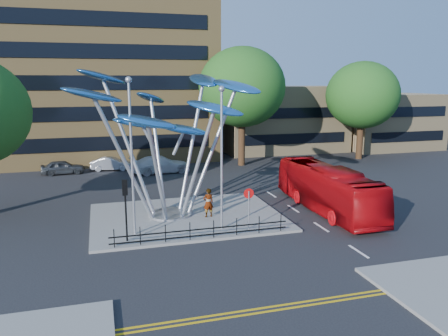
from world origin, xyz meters
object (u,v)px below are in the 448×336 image
object	(u,v)px
tree_right	(242,87)
pedestrian	(208,203)
street_lamp_right	(222,146)
no_entry_sign_island	(249,202)
leaf_sculpture	(166,111)
street_lamp_left	(131,143)
tree_far	(363,95)
parked_car_left	(63,167)
parked_car_mid	(111,164)
traffic_light_island	(125,197)
red_bus	(327,189)
parked_car_right	(161,164)

from	to	relation	value
tree_right	pedestrian	distance (m)	19.56
street_lamp_right	no_entry_sign_island	xyz separation A→B (m)	(1.50, -0.48, -3.28)
leaf_sculpture	street_lamp_left	distance (m)	4.28
leaf_sculpture	street_lamp_right	bearing A→B (deg)	-55.09
no_entry_sign_island	tree_far	bearing A→B (deg)	44.25
tree_right	leaf_sculpture	size ratio (longest dim) A/B	0.95
parked_car_left	parked_car_mid	xyz separation A→B (m)	(4.50, 0.54, -0.02)
pedestrian	traffic_light_island	bearing A→B (deg)	20.44
tree_far	street_lamp_right	size ratio (longest dim) A/B	1.30
tree_far	parked_car_left	distance (m)	32.32
red_bus	parked_car_mid	size ratio (longest dim) A/B	2.80
street_lamp_left	red_bus	world-z (taller)	street_lamp_left
tree_right	no_entry_sign_island	size ratio (longest dim) A/B	4.94
street_lamp_right	tree_right	bearing A→B (deg)	68.46
street_lamp_right	parked_car_mid	distance (m)	21.26
no_entry_sign_island	red_bus	world-z (taller)	red_bus
street_lamp_right	parked_car_mid	size ratio (longest dim) A/B	2.11
tree_right	parked_car_right	world-z (taller)	tree_right
red_bus	tree_right	bearing A→B (deg)	92.19
street_lamp_right	pedestrian	size ratio (longest dim) A/B	4.44
traffic_light_island	no_entry_sign_island	distance (m)	7.05
leaf_sculpture	street_lamp_left	xyz separation A→B (m)	(-2.43, -3.18, -1.52)
street_lamp_right	parked_car_left	bearing A→B (deg)	117.60
leaf_sculpture	red_bus	bearing A→B (deg)	-9.03
leaf_sculpture	pedestrian	bearing A→B (deg)	-28.01
street_lamp_right	parked_car_right	bearing A→B (deg)	93.84
parked_car_left	no_entry_sign_island	bearing A→B (deg)	-153.84
leaf_sculpture	parked_car_right	bearing A→B (deg)	84.21
leaf_sculpture	traffic_light_island	distance (m)	6.65
pedestrian	parked_car_right	size ratio (longest dim) A/B	0.33
leaf_sculpture	tree_far	bearing A→B (deg)	32.48
tree_right	tree_far	xyz separation A→B (m)	(14.00, 0.00, -0.93)
tree_far	tree_right	bearing A→B (deg)	-180.00
tree_right	red_bus	distance (m)	18.21
traffic_light_island	parked_car_left	distance (m)	20.59
street_lamp_left	traffic_light_island	world-z (taller)	street_lamp_left
street_lamp_left	pedestrian	xyz separation A→B (m)	(4.79, 1.92, -4.27)
no_entry_sign_island	parked_car_left	bearing A→B (deg)	120.34
leaf_sculpture	no_entry_sign_island	size ratio (longest dim) A/B	5.19
street_lamp_right	parked_car_mid	bearing A→B (deg)	105.83
leaf_sculpture	pedestrian	world-z (taller)	leaf_sculpture
tree_far	street_lamp_left	bearing A→B (deg)	-145.08
street_lamp_left	pedestrian	distance (m)	6.70
tree_right	leaf_sculpture	xyz separation A→B (m)	(-10.07, -15.32, -1.16)
traffic_light_island	street_lamp_right	bearing A→B (deg)	5.19
tree_right	street_lamp_left	bearing A→B (deg)	-124.05
pedestrian	parked_car_left	world-z (taller)	pedestrian
red_bus	parked_car_right	size ratio (longest dim) A/B	1.95
tree_right	traffic_light_island	bearing A→B (deg)	-123.69
red_bus	parked_car_left	size ratio (longest dim) A/B	2.81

